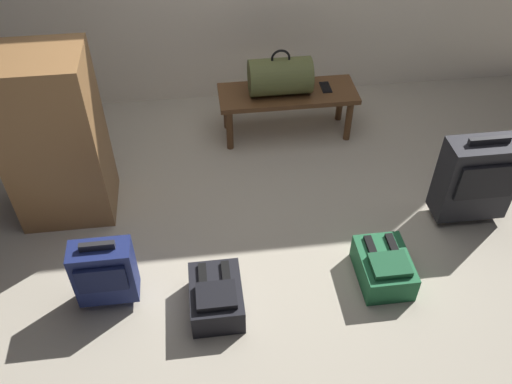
{
  "coord_description": "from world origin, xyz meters",
  "views": [
    {
      "loc": [
        -0.44,
        -2.34,
        2.5
      ],
      "look_at": [
        -0.14,
        0.07,
        0.25
      ],
      "focal_mm": 38.09,
      "sensor_mm": 36.0,
      "label": 1
    }
  ],
  "objects_px": {
    "side_cabinet": "(53,139)",
    "duffel_bag_olive": "(280,76)",
    "backpack_dark": "(216,297)",
    "backpack_green": "(384,267)",
    "suitcase_upright_charcoal": "(476,178)",
    "suitcase_small_navy": "(104,272)",
    "bench": "(288,98)",
    "cell_phone": "(326,87)"
  },
  "relations": [
    {
      "from": "suitcase_upright_charcoal",
      "to": "suitcase_small_navy",
      "type": "distance_m",
      "value": 2.24
    },
    {
      "from": "bench",
      "to": "side_cabinet",
      "type": "xyz_separation_m",
      "value": [
        -1.52,
        -0.62,
        0.24
      ]
    },
    {
      "from": "duffel_bag_olive",
      "to": "suitcase_small_navy",
      "type": "bearing_deg",
      "value": -129.49
    },
    {
      "from": "cell_phone",
      "to": "backpack_dark",
      "type": "distance_m",
      "value": 1.83
    },
    {
      "from": "cell_phone",
      "to": "side_cabinet",
      "type": "distance_m",
      "value": 1.92
    },
    {
      "from": "backpack_green",
      "to": "suitcase_upright_charcoal",
      "type": "bearing_deg",
      "value": 32.13
    },
    {
      "from": "backpack_green",
      "to": "side_cabinet",
      "type": "relative_size",
      "value": 0.35
    },
    {
      "from": "duffel_bag_olive",
      "to": "cell_phone",
      "type": "height_order",
      "value": "duffel_bag_olive"
    },
    {
      "from": "side_cabinet",
      "to": "suitcase_small_navy",
      "type": "bearing_deg",
      "value": -69.27
    },
    {
      "from": "bench",
      "to": "duffel_bag_olive",
      "type": "distance_m",
      "value": 0.2
    },
    {
      "from": "duffel_bag_olive",
      "to": "suitcase_upright_charcoal",
      "type": "relative_size",
      "value": 0.7
    },
    {
      "from": "bench",
      "to": "side_cabinet",
      "type": "distance_m",
      "value": 1.66
    },
    {
      "from": "bench",
      "to": "duffel_bag_olive",
      "type": "bearing_deg",
      "value": 180.0
    },
    {
      "from": "backpack_green",
      "to": "bench",
      "type": "bearing_deg",
      "value": 102.29
    },
    {
      "from": "suitcase_small_navy",
      "to": "side_cabinet",
      "type": "bearing_deg",
      "value": 110.73
    },
    {
      "from": "suitcase_small_navy",
      "to": "backpack_green",
      "type": "relative_size",
      "value": 1.21
    },
    {
      "from": "backpack_dark",
      "to": "suitcase_upright_charcoal",
      "type": "bearing_deg",
      "value": 17.26
    },
    {
      "from": "bench",
      "to": "cell_phone",
      "type": "height_order",
      "value": "cell_phone"
    },
    {
      "from": "bench",
      "to": "suitcase_small_navy",
      "type": "distance_m",
      "value": 1.86
    },
    {
      "from": "backpack_green",
      "to": "side_cabinet",
      "type": "bearing_deg",
      "value": 155.63
    },
    {
      "from": "suitcase_upright_charcoal",
      "to": "backpack_dark",
      "type": "bearing_deg",
      "value": -162.74
    },
    {
      "from": "cell_phone",
      "to": "suitcase_upright_charcoal",
      "type": "distance_m",
      "value": 1.26
    },
    {
      "from": "cell_phone",
      "to": "suitcase_upright_charcoal",
      "type": "bearing_deg",
      "value": -55.98
    },
    {
      "from": "side_cabinet",
      "to": "duffel_bag_olive",
      "type": "bearing_deg",
      "value": 22.94
    },
    {
      "from": "cell_phone",
      "to": "suitcase_upright_charcoal",
      "type": "xyz_separation_m",
      "value": [
        0.7,
        -1.04,
        -0.05
      ]
    },
    {
      "from": "duffel_bag_olive",
      "to": "suitcase_small_navy",
      "type": "relative_size",
      "value": 0.96
    },
    {
      "from": "backpack_dark",
      "to": "backpack_green",
      "type": "bearing_deg",
      "value": 5.07
    },
    {
      "from": "duffel_bag_olive",
      "to": "backpack_dark",
      "type": "height_order",
      "value": "duffel_bag_olive"
    },
    {
      "from": "duffel_bag_olive",
      "to": "side_cabinet",
      "type": "distance_m",
      "value": 1.58
    },
    {
      "from": "bench",
      "to": "duffel_bag_olive",
      "type": "xyz_separation_m",
      "value": [
        -0.06,
        0.0,
        0.19
      ]
    },
    {
      "from": "side_cabinet",
      "to": "suitcase_upright_charcoal",
      "type": "bearing_deg",
      "value": -9.29
    },
    {
      "from": "bench",
      "to": "suitcase_upright_charcoal",
      "type": "height_order",
      "value": "suitcase_upright_charcoal"
    },
    {
      "from": "suitcase_upright_charcoal",
      "to": "backpack_green",
      "type": "bearing_deg",
      "value": -147.87
    },
    {
      "from": "bench",
      "to": "duffel_bag_olive",
      "type": "height_order",
      "value": "duffel_bag_olive"
    },
    {
      "from": "backpack_green",
      "to": "backpack_dark",
      "type": "relative_size",
      "value": 1.0
    },
    {
      "from": "suitcase_upright_charcoal",
      "to": "side_cabinet",
      "type": "relative_size",
      "value": 0.57
    },
    {
      "from": "backpack_dark",
      "to": "side_cabinet",
      "type": "distance_m",
      "value": 1.35
    },
    {
      "from": "duffel_bag_olive",
      "to": "side_cabinet",
      "type": "xyz_separation_m",
      "value": [
        -1.46,
        -0.62,
        0.05
      ]
    },
    {
      "from": "suitcase_upright_charcoal",
      "to": "backpack_green",
      "type": "xyz_separation_m",
      "value": [
        -0.67,
        -0.42,
        -0.23
      ]
    },
    {
      "from": "backpack_dark",
      "to": "suitcase_small_navy",
      "type": "bearing_deg",
      "value": 167.6
    },
    {
      "from": "duffel_bag_olive",
      "to": "backpack_dark",
      "type": "xyz_separation_m",
      "value": [
        -0.58,
        -1.53,
        -0.41
      ]
    },
    {
      "from": "backpack_dark",
      "to": "side_cabinet",
      "type": "height_order",
      "value": "side_cabinet"
    }
  ]
}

